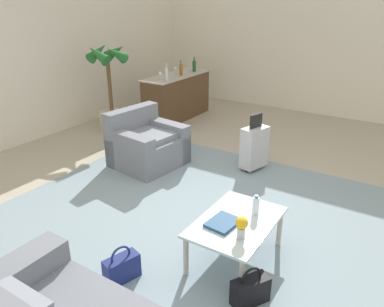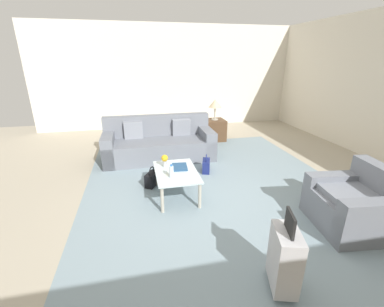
# 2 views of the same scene
# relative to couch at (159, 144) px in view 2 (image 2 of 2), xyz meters

# --- Properties ---
(ground_plane) EXTENTS (12.00, 12.00, 0.00)m
(ground_plane) POSITION_rel_couch_xyz_m (2.20, 0.60, -0.31)
(ground_plane) COLOR #A89E89
(wall_left) EXTENTS (0.12, 8.00, 3.10)m
(wall_left) POSITION_rel_couch_xyz_m (-2.86, 0.60, 1.24)
(wall_left) COLOR silver
(wall_left) RESTS_ON ground
(area_rug) EXTENTS (5.20, 4.40, 0.01)m
(area_rug) POSITION_rel_couch_xyz_m (1.60, 0.80, -0.31)
(area_rug) COLOR gray
(area_rug) RESTS_ON ground
(couch) EXTENTS (0.94, 2.36, 0.92)m
(couch) POSITION_rel_couch_xyz_m (0.00, 0.00, 0.00)
(couch) COLOR slate
(couch) RESTS_ON ground
(armchair) EXTENTS (1.05, 0.99, 0.83)m
(armchair) POSITION_rel_couch_xyz_m (3.11, 2.27, -0.02)
(armchair) COLOR slate
(armchair) RESTS_ON ground
(coffee_table) EXTENTS (0.98, 0.65, 0.43)m
(coffee_table) POSITION_rel_couch_xyz_m (1.80, 0.10, 0.07)
(coffee_table) COLOR silver
(coffee_table) RESTS_ON ground
(water_bottle) EXTENTS (0.06, 0.06, 0.20)m
(water_bottle) POSITION_rel_couch_xyz_m (2.00, -0.00, 0.22)
(water_bottle) COLOR silver
(water_bottle) RESTS_ON coffee_table
(coffee_table_book) EXTENTS (0.32, 0.26, 0.03)m
(coffee_table_book) POSITION_rel_couch_xyz_m (1.68, 0.18, 0.14)
(coffee_table_book) COLOR navy
(coffee_table_book) RESTS_ON coffee_table
(flower_vase) EXTENTS (0.11, 0.11, 0.21)m
(flower_vase) POSITION_rel_couch_xyz_m (1.58, -0.05, 0.25)
(flower_vase) COLOR #B2B7BC
(flower_vase) RESTS_ON coffee_table
(side_table) EXTENTS (0.54, 0.54, 0.56)m
(side_table) POSITION_rel_couch_xyz_m (-1.00, 1.60, -0.03)
(side_table) COLOR #513823
(side_table) RESTS_ON ground
(table_lamp) EXTENTS (0.34, 0.34, 0.54)m
(table_lamp) POSITION_rel_couch_xyz_m (-1.00, 1.60, 0.67)
(table_lamp) COLOR #ADA899
(table_lamp) RESTS_ON side_table
(suitcase_silver) EXTENTS (0.45, 0.33, 0.85)m
(suitcase_silver) POSITION_rel_couch_xyz_m (3.80, 0.80, 0.05)
(suitcase_silver) COLOR #B7B7BC
(suitcase_silver) RESTS_ON ground
(handbag_navy) EXTENTS (0.35, 0.23, 0.36)m
(handbag_navy) POSITION_rel_couch_xyz_m (0.99, 0.82, -0.18)
(handbag_navy) COLOR navy
(handbag_navy) RESTS_ON ground
(handbag_black) EXTENTS (0.35, 0.28, 0.36)m
(handbag_black) POSITION_rel_couch_xyz_m (1.36, -0.26, -0.18)
(handbag_black) COLOR black
(handbag_black) RESTS_ON ground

